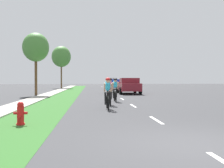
{
  "coord_description": "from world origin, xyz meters",
  "views": [
    {
      "loc": [
        -2.39,
        -5.55,
        1.48
      ],
      "look_at": [
        -0.57,
        16.34,
        1.1
      ],
      "focal_mm": 41.11,
      "sensor_mm": 36.0,
      "label": 1
    }
  ],
  "objects": [
    {
      "name": "cyclist_trailing",
      "position": [
        -1.3,
        9.24,
        0.81
      ],
      "size": [
        0.42,
        1.72,
        1.58
      ],
      "color": "black",
      "rests_on": "ground_plane"
    },
    {
      "name": "street_tree_near",
      "position": [
        -7.51,
        18.97,
        4.47
      ],
      "size": [
        2.44,
        2.44,
        5.84
      ],
      "color": "brown",
      "rests_on": "ground_plane"
    },
    {
      "name": "sedan_blue",
      "position": [
        1.28,
        33.93,
        0.77
      ],
      "size": [
        1.98,
        4.3,
        1.52
      ],
      "color": "#23389E",
      "rests_on": "ground_plane"
    },
    {
      "name": "ground_plane",
      "position": [
        0.0,
        20.0,
        0.0
      ],
      "size": [
        120.0,
        120.0,
        0.0
      ],
      "primitive_type": "plane",
      "color": "#38383A"
    },
    {
      "name": "sidewalk_concrete",
      "position": [
        -6.53,
        20.0,
        0.0
      ],
      "size": [
        1.38,
        70.0,
        0.1
      ],
      "primitive_type": "cube",
      "color": "#9E998E",
      "rests_on": "ground_plane"
    },
    {
      "name": "cyclist_lead",
      "position": [
        -1.55,
        7.17,
        0.81
      ],
      "size": [
        0.42,
        1.72,
        1.58
      ],
      "color": "black",
      "rests_on": "ground_plane"
    },
    {
      "name": "lane_markings_center",
      "position": [
        0.0,
        24.0,
        0.0
      ],
      "size": [
        0.12,
        52.71,
        0.01
      ],
      "color": "white",
      "rests_on": "ground_plane"
    },
    {
      "name": "street_tree_far",
      "position": [
        -7.42,
        39.05,
        5.4
      ],
      "size": [
        3.26,
        3.26,
        7.21
      ],
      "color": "brown",
      "rests_on": "ground_plane"
    },
    {
      "name": "grass_verge",
      "position": [
        -4.67,
        20.0,
        0.0
      ],
      "size": [
        2.34,
        70.0,
        0.01
      ],
      "primitive_type": "cube",
      "color": "#2D6026",
      "rests_on": "ground_plane"
    },
    {
      "name": "fire_hydrant_red",
      "position": [
        -4.67,
        2.99,
        0.37
      ],
      "size": [
        0.44,
        0.38,
        0.76
      ],
      "color": "red",
      "rests_on": "ground_plane"
    },
    {
      "name": "suv_silver",
      "position": [
        1.69,
        43.76,
        0.95
      ],
      "size": [
        2.15,
        4.7,
        1.79
      ],
      "color": "#A5A8AD",
      "rests_on": "ground_plane"
    },
    {
      "name": "cyclist_distant",
      "position": [
        -0.75,
        11.6,
        0.81
      ],
      "size": [
        0.42,
        1.72,
        1.58
      ],
      "color": "black",
      "rests_on": "ground_plane"
    },
    {
      "name": "pickup_maroon",
      "position": [
        1.54,
        20.91,
        0.83
      ],
      "size": [
        2.22,
        5.1,
        1.64
      ],
      "color": "maroon",
      "rests_on": "ground_plane"
    }
  ]
}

